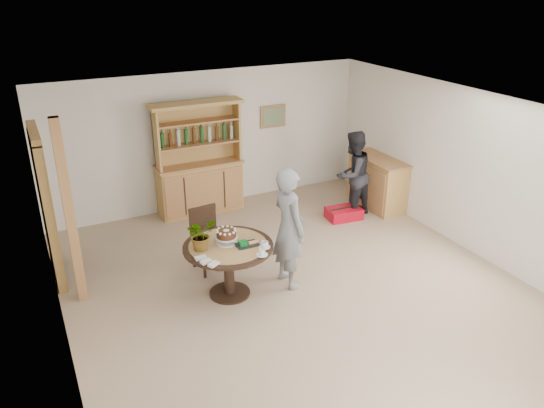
{
  "coord_description": "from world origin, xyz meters",
  "views": [
    {
      "loc": [
        -3.11,
        -5.37,
        4.03
      ],
      "look_at": [
        -0.06,
        0.77,
        1.05
      ],
      "focal_mm": 35.0,
      "sensor_mm": 36.0,
      "label": 1
    }
  ],
  "objects": [
    {
      "name": "sideboard",
      "position": [
        2.74,
        2.0,
        0.47
      ],
      "size": [
        0.54,
        1.26,
        0.94
      ],
      "color": "tan",
      "rests_on": "ground"
    },
    {
      "name": "dining_chair",
      "position": [
        -0.89,
        1.25,
        0.54
      ],
      "size": [
        0.46,
        0.46,
        0.95
      ],
      "rotation": [
        0.0,
        0.0,
        0.1
      ],
      "color": "black",
      "rests_on": "ground"
    },
    {
      "name": "hutch",
      "position": [
        -0.3,
        3.24,
        0.69
      ],
      "size": [
        1.62,
        0.54,
        2.04
      ],
      "color": "tan",
      "rests_on": "ground"
    },
    {
      "name": "room_shell",
      "position": [
        0.0,
        0.01,
        1.74
      ],
      "size": [
        6.04,
        7.04,
        2.52
      ],
      "color": "white",
      "rests_on": "ground"
    },
    {
      "name": "napkins",
      "position": [
        -1.29,
        0.11,
        0.77
      ],
      "size": [
        0.24,
        0.33,
        0.03
      ],
      "color": "white",
      "rests_on": "dining_table"
    },
    {
      "name": "teen_boy",
      "position": [
        -0.03,
        0.32,
        0.86
      ],
      "size": [
        0.44,
        0.65,
        1.72
      ],
      "primitive_type": "imported",
      "rotation": [
        0.0,
        0.0,
        1.62
      ],
      "color": "slate",
      "rests_on": "ground"
    },
    {
      "name": "coffee_cup_a",
      "position": [
        -0.48,
        0.14,
        0.8
      ],
      "size": [
        0.15,
        0.15,
        0.09
      ],
      "color": "white",
      "rests_on": "dining_table"
    },
    {
      "name": "gift_tray",
      "position": [
        -0.67,
        0.3,
        0.79
      ],
      "size": [
        0.3,
        0.2,
        0.08
      ],
      "color": "black",
      "rests_on": "dining_table"
    },
    {
      "name": "flower_vase",
      "position": [
        -1.23,
        0.47,
        0.97
      ],
      "size": [
        0.47,
        0.44,
        0.42
      ],
      "primitive_type": "imported",
      "rotation": [
        0.0,
        0.0,
        0.35
      ],
      "color": "#3F7233",
      "rests_on": "dining_table"
    },
    {
      "name": "doorway",
      "position": [
        -2.93,
        2.0,
        1.11
      ],
      "size": [
        0.13,
        1.1,
        2.18
      ],
      "color": "black",
      "rests_on": "ground"
    },
    {
      "name": "ground",
      "position": [
        0.0,
        0.0,
        0.0
      ],
      "size": [
        7.0,
        7.0,
        0.0
      ],
      "primitive_type": "plane",
      "color": "tan",
      "rests_on": "ground"
    },
    {
      "name": "pine_post",
      "position": [
        -2.7,
        1.2,
        1.25
      ],
      "size": [
        0.12,
        0.12,
        2.5
      ],
      "primitive_type": "cube",
      "color": "#BC7F4F",
      "rests_on": "ground"
    },
    {
      "name": "adult_person",
      "position": [
        2.07,
        1.86,
        0.78
      ],
      "size": [
        0.9,
        0.79,
        1.57
      ],
      "primitive_type": "imported",
      "rotation": [
        0.0,
        0.0,
        3.43
      ],
      "color": "black",
      "rests_on": "ground"
    },
    {
      "name": "birthday_cake",
      "position": [
        -0.88,
        0.47,
        0.88
      ],
      "size": [
        0.3,
        0.3,
        0.2
      ],
      "color": "white",
      "rests_on": "dining_table"
    },
    {
      "name": "dining_table",
      "position": [
        -0.88,
        0.42,
        0.6
      ],
      "size": [
        1.2,
        1.2,
        0.76
      ],
      "color": "black",
      "rests_on": "ground"
    },
    {
      "name": "coffee_cup_b",
      "position": [
        -0.6,
        -0.03,
        0.79
      ],
      "size": [
        0.15,
        0.15,
        0.08
      ],
      "color": "white",
      "rests_on": "dining_table"
    },
    {
      "name": "red_suitcase",
      "position": [
        1.87,
        1.78,
        0.1
      ],
      "size": [
        0.64,
        0.46,
        0.21
      ],
      "rotation": [
        0.0,
        0.0,
        -0.1
      ],
      "color": "red",
      "rests_on": "ground"
    }
  ]
}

